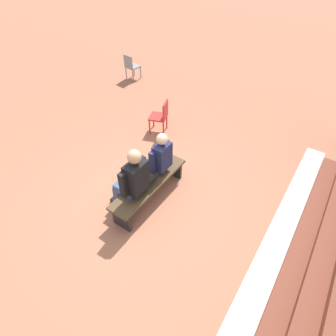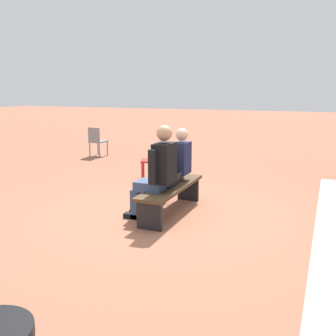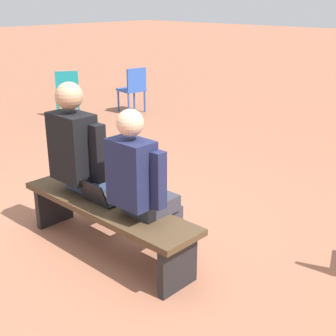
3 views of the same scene
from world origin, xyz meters
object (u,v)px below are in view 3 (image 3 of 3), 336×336
Objects in this scene: person_student at (142,184)px; person_adult at (85,158)px; plastic_chair_mid_courtyard at (68,93)px; laptop at (101,197)px; plastic_chair_far_right at (133,87)px; bench at (107,214)px.

person_adult is (0.73, -0.01, 0.04)m from person_student.
plastic_chair_mid_courtyard is at bearing -28.75° from person_student.
laptop is 5.13m from plastic_chair_far_right.
plastic_chair_far_right reaches higher than bench.
person_student is at bearing 179.50° from person_adult.
plastic_chair_mid_courtyard is at bearing -33.21° from person_adult.
laptop is 0.38× the size of plastic_chair_mid_courtyard.
person_student is 0.92× the size of person_adult.
plastic_chair_mid_courtyard is (4.01, -2.51, -0.02)m from laptop.
person_adult is at bearing -15.03° from laptop.
plastic_chair_far_right is at bearing -110.38° from plastic_chair_mid_courtyard.
person_adult is at bearing 132.29° from plastic_chair_far_right.
laptop is 4.73m from plastic_chair_mid_courtyard.
plastic_chair_mid_courtyard is at bearing -31.98° from laptop.
bench is 5.16m from plastic_chair_far_right.
person_student is 5.05m from plastic_chair_mid_courtyard.
plastic_chair_far_right is at bearing -45.75° from laptop.
person_adult reaches higher than bench.
plastic_chair_mid_courtyard is (4.07, -2.49, 0.13)m from bench.
plastic_chair_mid_courtyard is (3.70, -2.42, -0.27)m from person_adult.
person_student is (-0.36, -0.07, 0.35)m from bench.
plastic_chair_far_right is (3.63, -3.66, 0.13)m from bench.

